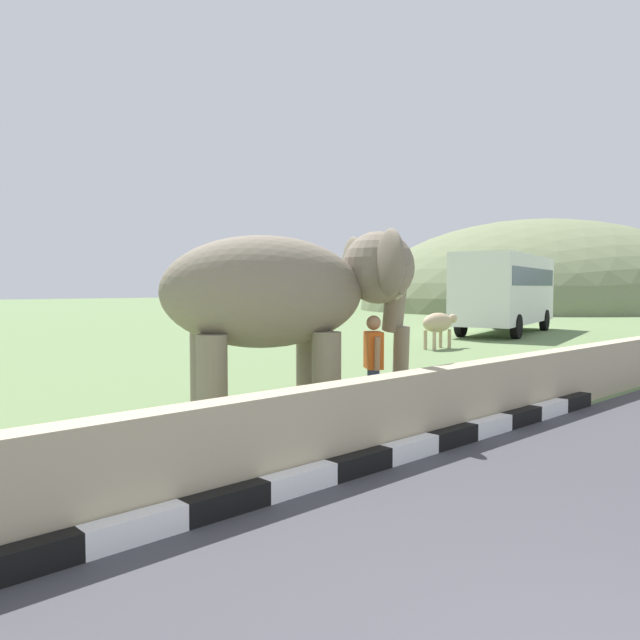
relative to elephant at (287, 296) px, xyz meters
name	(u,v)px	position (x,y,z in m)	size (l,w,h in m)	color
striped_curb	(183,515)	(-3.38, -2.58, -1.85)	(16.20, 0.20, 0.24)	white
barrier_parapet	(347,425)	(-1.03, -2.28, -1.47)	(28.00, 0.36, 1.00)	tan
elephant	(287,296)	(0.00, 0.00, 0.00)	(4.00, 3.32, 2.99)	#7B6F5D
person_handler	(373,362)	(1.11, -0.78, -1.04)	(0.45, 0.58, 1.66)	navy
bus_white	(506,287)	(19.17, 7.31, 0.11)	(9.09, 4.76, 3.50)	silver
cow_near	(438,323)	(11.15, 5.21, -1.10)	(1.89, 0.65, 1.23)	tan
hill_east	(543,308)	(51.97, 22.02, -1.97)	(40.27, 32.22, 17.21)	#6E7954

